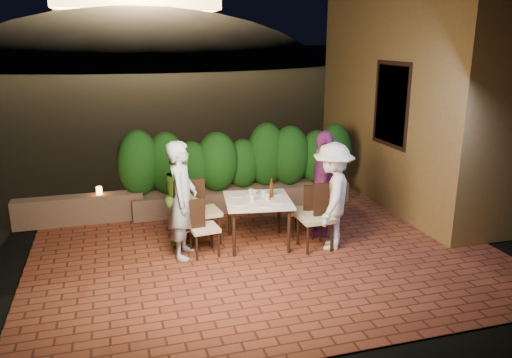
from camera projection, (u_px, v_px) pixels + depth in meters
name	position (u px, v px, depth m)	size (l,w,h in m)	color
ground	(270.00, 258.00, 7.51)	(400.00, 400.00, 0.00)	black
terrace_floor	(260.00, 248.00, 7.98)	(7.00, 6.00, 0.15)	brown
building_wall	(416.00, 74.00, 9.64)	(1.60, 5.00, 5.00)	olive
window_pane	(393.00, 104.00, 9.10)	(0.08, 1.00, 1.40)	black
window_frame	(392.00, 104.00, 9.10)	(0.06, 1.15, 1.55)	black
planter	(244.00, 198.00, 9.63)	(4.20, 0.55, 0.40)	brown
hedge	(243.00, 160.00, 9.42)	(4.00, 0.70, 1.10)	#144413
parapet	(80.00, 210.00, 8.80)	(2.20, 0.30, 0.50)	brown
hill	(143.00, 95.00, 64.54)	(52.00, 40.00, 22.00)	black
dining_table	(258.00, 222.00, 7.87)	(1.01, 1.01, 0.75)	white
plate_nw	(240.00, 204.00, 7.53)	(0.23, 0.23, 0.01)	white
plate_sw	(237.00, 196.00, 7.93)	(0.21, 0.21, 0.01)	white
plate_ne	(277.00, 202.00, 7.63)	(0.22, 0.22, 0.01)	white
plate_se	(275.00, 194.00, 8.02)	(0.23, 0.23, 0.01)	white
plate_centre	(258.00, 199.00, 7.77)	(0.19, 0.19, 0.01)	white
plate_front	(265.00, 205.00, 7.46)	(0.21, 0.21, 0.01)	white
glass_nw	(252.00, 198.00, 7.63)	(0.07, 0.07, 0.12)	silver
glass_sw	(251.00, 192.00, 7.92)	(0.07, 0.07, 0.12)	silver
glass_ne	(267.00, 197.00, 7.70)	(0.07, 0.07, 0.11)	silver
glass_se	(264.00, 193.00, 7.89)	(0.06, 0.06, 0.11)	silver
beer_bottle	(271.00, 188.00, 7.83)	(0.06, 0.06, 0.31)	#45240B
bowl	(252.00, 192.00, 8.04)	(0.18, 0.18, 0.05)	white
chair_left_front	(204.00, 227.00, 7.46)	(0.41, 0.41, 0.89)	black
chair_left_back	(204.00, 210.00, 7.92)	(0.49, 0.49, 1.06)	black
chair_right_front	(315.00, 216.00, 7.68)	(0.48, 0.48, 1.05)	black
chair_right_back	(304.00, 210.00, 8.22)	(0.40, 0.40, 0.86)	black
diner_blue	(182.00, 200.00, 7.30)	(0.64, 0.42, 1.77)	#A6BBD6
diner_green	(182.00, 196.00, 7.90)	(0.73, 0.57, 1.51)	#78CF40
diner_white	(332.00, 196.00, 7.63)	(1.08, 0.62, 1.67)	white
diner_purple	(324.00, 183.00, 8.17)	(1.03, 0.43, 1.75)	#802A77
parapet_lamp	(99.00, 191.00, 8.81)	(0.10, 0.10, 0.14)	orange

